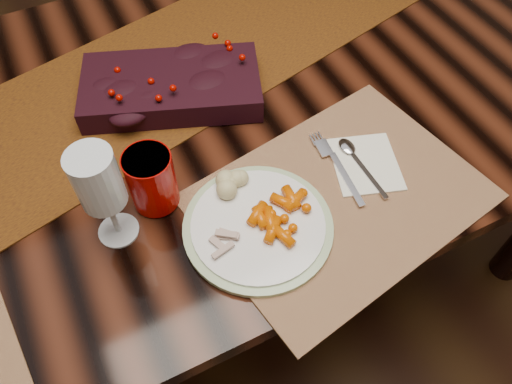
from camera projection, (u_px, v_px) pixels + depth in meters
name	position (u px, v px, depth m)	size (l,w,h in m)	color
floor	(226.00, 264.00, 1.67)	(5.00, 5.00, 0.00)	black
dining_table	(220.00, 201.00, 1.36)	(1.80, 1.00, 0.75)	black
table_runner	(166.00, 71.00, 1.11)	(1.90, 0.39, 0.00)	#4D250B
centerpiece	(171.00, 84.00, 1.03)	(0.36, 0.19, 0.07)	black
placemat_main	(340.00, 197.00, 0.91)	(0.50, 0.36, 0.00)	brown
dinner_plate	(258.00, 226.00, 0.86)	(0.26, 0.26, 0.01)	white
baby_carrots	(283.00, 220.00, 0.85)	(0.10, 0.08, 0.02)	#D05200
mashed_potatoes	(235.00, 180.00, 0.88)	(0.07, 0.06, 0.04)	#C7BE83
turkey_shreds	(224.00, 243.00, 0.82)	(0.07, 0.06, 0.02)	#AC938A
napkin	(365.00, 164.00, 0.95)	(0.12, 0.14, 0.00)	white
fork	(341.00, 171.00, 0.93)	(0.02, 0.17, 0.00)	silver
spoon	(362.00, 166.00, 0.94)	(0.03, 0.14, 0.00)	silver
red_cup	(152.00, 180.00, 0.86)	(0.08, 0.08, 0.12)	#9D0602
wine_glass	(105.00, 198.00, 0.79)	(0.07, 0.07, 0.20)	#A5BECF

